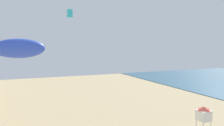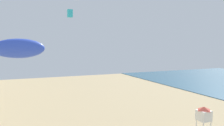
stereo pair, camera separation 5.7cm
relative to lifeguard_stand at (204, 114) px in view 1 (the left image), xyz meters
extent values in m
cylinder|color=white|center=(-0.45, 0.45, -1.24)|extent=(0.10, 0.10, 1.20)
cylinder|color=white|center=(0.45, 0.45, -1.24)|extent=(0.10, 0.10, 1.20)
cube|color=white|center=(0.00, 0.00, -0.14)|extent=(1.10, 1.10, 1.00)
pyramid|color=#D14C3D|center=(0.00, 0.00, 0.54)|extent=(1.10, 1.10, 0.35)
cube|color=#2DB7CC|center=(-9.23, 15.64, 10.98)|extent=(0.67, 0.67, 1.06)
ellipsoid|color=blue|center=(-16.11, -2.25, 6.33)|extent=(2.81, 0.78, 1.09)
camera|label=1|loc=(-16.27, -15.81, 6.48)|focal=36.03mm
camera|label=2|loc=(-16.22, -15.83, 6.48)|focal=36.03mm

